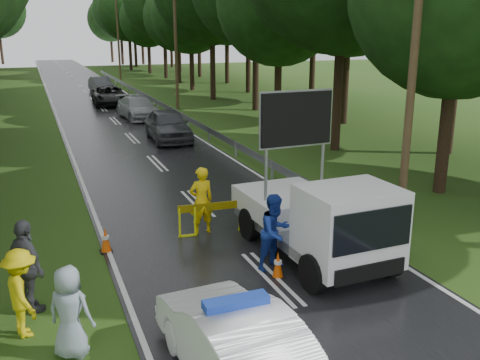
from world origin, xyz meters
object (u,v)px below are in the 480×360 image
civilian (275,232)px  queue_car_second (138,108)px  officer (201,201)px  queue_car_third (109,96)px  queue_car_fourth (101,85)px  police_sedan (236,346)px  barrier (218,210)px  queue_car_first (168,125)px  work_truck (320,218)px

civilian → queue_car_second: 24.04m
officer → queue_car_third: size_ratio=0.38×
civilian → queue_car_fourth: size_ratio=0.43×
queue_car_third → police_sedan: bearing=-92.1°
barrier → queue_car_first: (1.94, 13.63, 0.11)m
officer → civilian: bearing=103.9°
officer → queue_car_third: bearing=-97.8°
work_truck → barrier: (-1.79, 2.63, -0.40)m
work_truck → queue_car_second: size_ratio=1.07×
queue_car_first → queue_car_fourth: 23.99m
queue_car_first → queue_car_second: bearing=93.2°
barrier → queue_car_fourth: bearing=92.0°
officer → queue_car_fourth: size_ratio=0.45×
queue_car_third → officer: bearing=-90.2°
queue_car_second → work_truck: bearing=-95.6°
work_truck → queue_car_third: 31.32m
civilian → queue_car_first: 16.36m
police_sedan → queue_car_first: (3.86, 20.13, 0.11)m
queue_car_fourth → civilian: bearing=-96.6°
queue_car_first → civilian: bearing=-92.4°
queue_car_second → queue_car_fourth: bearing=85.6°
civilian → queue_car_fourth: 40.30m
police_sedan → queue_car_second: (3.76, 27.83, -0.00)m
queue_car_second → barrier: bearing=-100.4°
work_truck → civilian: bearing=179.7°
police_sedan → civilian: bearing=-126.7°
barrier → queue_car_third: queue_car_third is taller
work_truck → officer: size_ratio=2.67×
queue_car_first → queue_car_third: (-0.90, 15.04, -0.09)m
police_sedan → civilian: 4.56m
officer → police_sedan: bearing=72.5°
barrier → queue_car_third: (1.03, 28.67, 0.01)m
queue_car_first → queue_car_fourth: size_ratio=1.10×
queue_car_first → queue_car_fourth: (-0.41, 23.99, -0.10)m
police_sedan → barrier: 6.77m
queue_car_third → civilian: bearing=-88.2°
queue_car_fourth → officer: bearing=-98.2°
police_sedan → queue_car_first: 20.49m
police_sedan → queue_car_second: bearing=-101.5°
barrier → queue_car_third: 28.69m
work_truck → police_sedan: bearing=-135.9°
police_sedan → queue_car_fourth: 44.25m
police_sedan → queue_car_third: bearing=-98.6°
officer → work_truck: bearing=123.1°
work_truck → queue_car_first: (0.15, 16.26, -0.29)m
police_sedan → work_truck: size_ratio=0.84×
queue_car_first → officer: bearing=-97.5°
civilian → queue_car_third: (0.47, 31.34, -0.22)m
police_sedan → officer: bearing=-106.5°
queue_car_second → police_sedan: bearing=-103.2°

